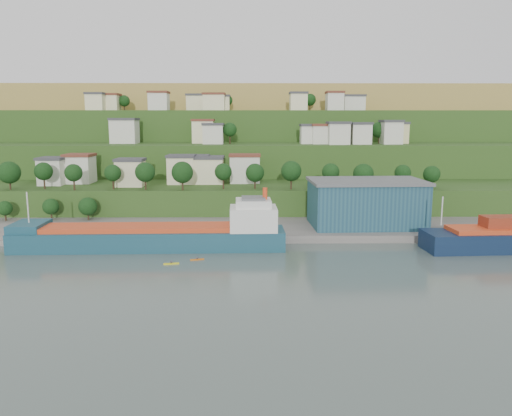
{
  "coord_description": "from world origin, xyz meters",
  "views": [
    {
      "loc": [
        9.91,
        -108.05,
        30.82
      ],
      "look_at": [
        11.16,
        15.0,
        9.21
      ],
      "focal_mm": 35.0,
      "sensor_mm": 36.0,
      "label": 1
    }
  ],
  "objects_px": {
    "cargo_ship_near": "(159,238)",
    "caravan": "(34,230)",
    "warehouse": "(366,203)",
    "kayak_orange": "(197,259)"
  },
  "relations": [
    {
      "from": "cargo_ship_near",
      "to": "warehouse",
      "type": "xyz_separation_m",
      "value": [
        54.35,
        17.35,
        5.75
      ]
    },
    {
      "from": "cargo_ship_near",
      "to": "caravan",
      "type": "bearing_deg",
      "value": 162.38
    },
    {
      "from": "warehouse",
      "to": "caravan",
      "type": "xyz_separation_m",
      "value": [
        -88.98,
        -7.31,
        -5.98
      ]
    },
    {
      "from": "warehouse",
      "to": "caravan",
      "type": "relative_size",
      "value": 5.89
    },
    {
      "from": "caravan",
      "to": "cargo_ship_near",
      "type": "bearing_deg",
      "value": -39.97
    },
    {
      "from": "cargo_ship_near",
      "to": "warehouse",
      "type": "height_order",
      "value": "cargo_ship_near"
    },
    {
      "from": "kayak_orange",
      "to": "cargo_ship_near",
      "type": "bearing_deg",
      "value": 121.62
    },
    {
      "from": "cargo_ship_near",
      "to": "warehouse",
      "type": "relative_size",
      "value": 2.07
    },
    {
      "from": "warehouse",
      "to": "kayak_orange",
      "type": "relative_size",
      "value": 10.11
    },
    {
      "from": "cargo_ship_near",
      "to": "caravan",
      "type": "relative_size",
      "value": 12.19
    }
  ]
}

